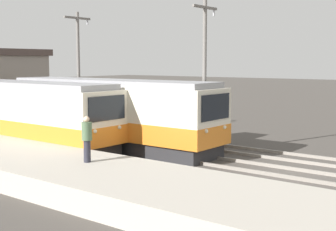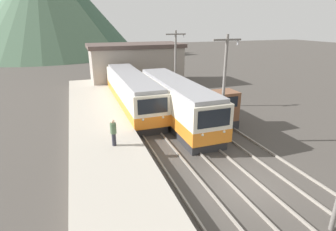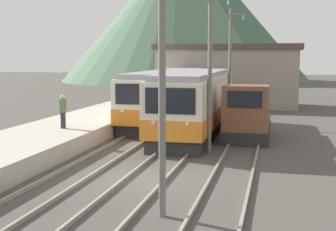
% 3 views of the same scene
% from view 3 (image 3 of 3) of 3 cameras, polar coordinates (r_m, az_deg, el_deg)
% --- Properties ---
extents(ground_plane, '(200.00, 200.00, 0.00)m').
position_cam_3_polar(ground_plane, '(17.39, -3.12, -7.63)').
color(ground_plane, '#47423D').
extents(track_left, '(1.54, 60.00, 0.14)m').
position_cam_3_polar(track_left, '(18.26, -11.03, -6.81)').
color(track_left, gray).
rests_on(track_left, ground).
extents(track_center, '(1.54, 60.00, 0.14)m').
position_cam_3_polar(track_center, '(17.32, -2.48, -7.45)').
color(track_center, gray).
rests_on(track_center, ground).
extents(track_right, '(1.54, 60.00, 0.14)m').
position_cam_3_polar(track_right, '(16.78, 7.53, -8.00)').
color(track_right, gray).
rests_on(track_right, ground).
extents(commuter_train_left, '(2.84, 14.75, 3.48)m').
position_cam_3_polar(commuter_train_left, '(32.00, -0.09, 2.19)').
color(commuter_train_left, '#28282B').
rests_on(commuter_train_left, ground).
extents(commuter_train_center, '(2.84, 13.35, 3.58)m').
position_cam_3_polar(commuter_train_center, '(26.90, 3.43, 1.29)').
color(commuter_train_center, '#28282B').
rests_on(commuter_train_center, ground).
extents(shunting_locomotive, '(2.40, 5.43, 3.00)m').
position_cam_3_polar(shunting_locomotive, '(25.61, 9.66, -0.14)').
color(shunting_locomotive, '#28282B').
rests_on(shunting_locomotive, ground).
extents(catenary_mast_near, '(2.00, 0.20, 7.45)m').
position_cam_3_polar(catenary_mast_near, '(12.67, -0.70, 5.34)').
color(catenary_mast_near, slate).
rests_on(catenary_mast_near, ground).
extents(catenary_mast_mid, '(2.00, 0.20, 7.45)m').
position_cam_3_polar(catenary_mast_mid, '(21.55, 5.14, 6.12)').
color(catenary_mast_mid, slate).
rests_on(catenary_mast_mid, ground).
extents(catenary_mast_far, '(2.00, 0.20, 7.45)m').
position_cam_3_polar(catenary_mast_far, '(30.53, 7.57, 6.43)').
color(catenary_mast_far, slate).
rests_on(catenary_mast_far, ground).
extents(person_on_platform, '(0.38, 0.38, 1.71)m').
position_cam_3_polar(person_on_platform, '(24.16, -12.71, 0.65)').
color(person_on_platform, '#282833').
rests_on(person_on_platform, platform_left).
extents(station_building, '(12.60, 6.30, 5.47)m').
position_cam_3_polar(station_building, '(42.37, 7.39, 4.92)').
color(station_building, gray).
rests_on(station_building, ground).
extents(mountain_backdrop, '(44.16, 40.85, 23.52)m').
position_cam_3_polar(mountain_backdrop, '(86.26, 2.72, 11.66)').
color(mountain_backdrop, '#3D5B47').
rests_on(mountain_backdrop, ground).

